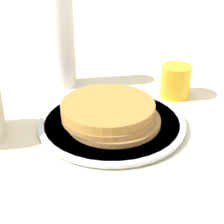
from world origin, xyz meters
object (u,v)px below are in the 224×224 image
(plate, at_px, (112,123))
(water_bottle_near, at_px, (62,42))
(juice_glass, at_px, (176,81))
(pancake_stack, at_px, (110,113))

(plate, distance_m, water_bottle_near, 0.26)
(juice_glass, xyz_separation_m, water_bottle_near, (0.14, 0.24, 0.07))
(plate, bearing_deg, juice_glass, -63.18)
(plate, xyz_separation_m, juice_glass, (0.09, -0.18, 0.03))
(plate, distance_m, pancake_stack, 0.03)
(pancake_stack, relative_size, juice_glass, 2.62)
(plate, bearing_deg, pancake_stack, 99.26)
(pancake_stack, xyz_separation_m, water_bottle_near, (0.23, 0.05, 0.08))
(water_bottle_near, bearing_deg, plate, -166.44)
(pancake_stack, distance_m, juice_glass, 0.21)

